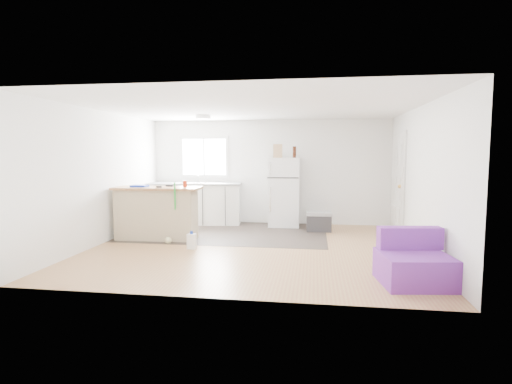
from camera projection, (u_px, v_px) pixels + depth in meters
room at (253, 179)px, 6.83m from camera, size 5.51×5.01×2.41m
vinyl_zone at (227, 232)px, 8.28m from camera, size 4.05×2.50×0.00m
window at (204, 157)px, 9.47m from camera, size 1.18×0.06×0.98m
interior_door at (399, 184)px, 7.98m from camera, size 0.11×0.92×2.10m
ceiling_fixture at (203, 117)px, 8.07m from camera, size 0.30×0.30×0.07m
kitchen_cabinets at (196, 203)px, 9.28m from camera, size 2.19×0.88×1.24m
peninsula at (157, 213)px, 7.59m from camera, size 1.65×0.68×1.00m
refrigerator at (284, 192)px, 8.95m from camera, size 0.71×0.67×1.54m
cooler at (319, 221)px, 8.39m from camera, size 0.55×0.39×0.41m
purple_seat at (413, 264)px, 5.01m from camera, size 0.91×0.88×0.67m
cleaner_jug at (192, 241)px, 6.82m from camera, size 0.15×0.12×0.31m
mop at (171, 230)px, 7.27m from camera, size 0.23×0.31×1.13m
red_cup at (185, 184)px, 7.51m from camera, size 0.10×0.10×0.12m
blue_tray at (140, 186)px, 7.55m from camera, size 0.31×0.23×0.04m
tool_a at (169, 186)px, 7.65m from camera, size 0.15×0.08×0.03m
tool_b at (159, 187)px, 7.42m from camera, size 0.10×0.05×0.03m
cardboard_box at (278, 151)px, 8.85m from camera, size 0.21×0.11×0.30m
bottle_left at (294, 152)px, 8.77m from camera, size 0.09×0.09×0.25m
bottle_right at (295, 152)px, 8.79m from camera, size 0.08×0.08×0.25m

